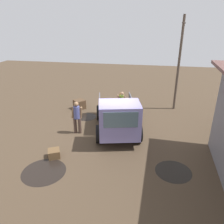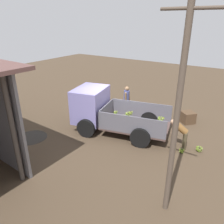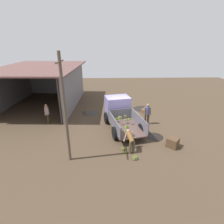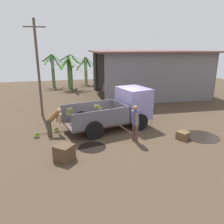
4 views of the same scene
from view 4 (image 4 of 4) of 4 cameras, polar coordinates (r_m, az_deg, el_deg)
ground at (r=11.24m, az=2.03°, el=-4.28°), size 36.00×36.00×0.00m
mud_patch_0 at (r=9.24m, az=-5.18°, el=-9.13°), size 1.16×1.16×0.01m
mud_patch_1 at (r=11.03m, az=22.22°, el=-5.98°), size 1.64×1.64×0.01m
mud_patch_2 at (r=14.53m, az=8.38°, el=0.45°), size 1.36×1.36×0.01m
cargo_truck at (r=11.39m, az=3.54°, el=1.39°), size 4.60×2.78×1.98m
warehouse_shed at (r=19.36m, az=10.97°, el=12.44°), size 9.70×7.46×3.72m
utility_pole at (r=13.44m, az=-18.73°, el=10.93°), size 1.19×0.14×5.52m
banana_palm_0 at (r=23.46m, az=-15.19°, el=10.67°), size 2.31×2.36×3.32m
banana_palm_1 at (r=22.12m, az=-11.21°, el=10.03°), size 2.17×2.46×2.91m
banana_palm_2 at (r=24.70m, az=16.53°, el=10.13°), size 2.03×1.96×2.79m
banana_palm_3 at (r=21.84m, az=-10.67°, el=10.72°), size 3.14×3.02×3.33m
banana_palm_4 at (r=25.57m, az=3.88°, el=11.50°), size 2.27×2.08×3.25m
banana_palm_5 at (r=24.51m, az=-6.88°, el=10.86°), size 2.33×2.56×2.97m
person_foreground_visitor at (r=9.47m, az=6.12°, el=-2.58°), size 0.35×0.58×1.64m
person_worker_loading at (r=10.58m, az=-15.13°, el=-2.00°), size 0.74×0.67×1.24m
person_bystander_near_shed at (r=16.59m, az=-1.58°, el=5.65°), size 0.58×0.32×1.54m
banana_bunch_on_ground_0 at (r=11.09m, az=-16.03°, el=-4.68°), size 0.20×0.21×0.19m
banana_bunch_on_ground_1 at (r=10.68m, az=-19.09°, el=-5.66°), size 0.27×0.28×0.22m
banana_bunch_on_ground_2 at (r=11.14m, az=-14.29°, el=-4.35°), size 0.26×0.26×0.20m
wooden_crate_0 at (r=8.34m, az=-12.36°, el=-10.30°), size 0.86×0.86×0.58m
wooden_crate_1 at (r=10.44m, az=18.03°, el=-5.82°), size 0.62×0.62×0.34m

